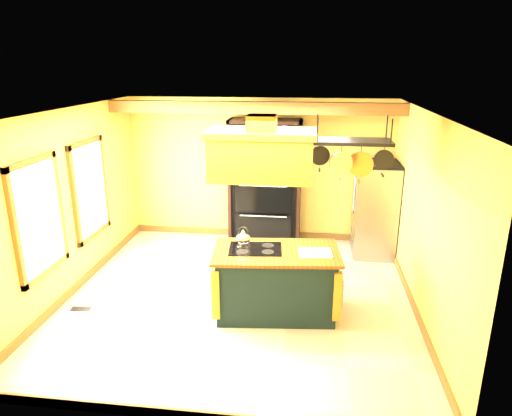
% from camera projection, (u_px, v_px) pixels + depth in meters
% --- Properties ---
extents(floor, '(5.00, 5.00, 0.00)m').
position_uv_depth(floor, '(239.00, 296.00, 6.76)').
color(floor, beige).
rests_on(floor, ground).
extents(ceiling, '(5.00, 5.00, 0.00)m').
position_uv_depth(ceiling, '(237.00, 111.00, 5.93)').
color(ceiling, white).
rests_on(ceiling, wall_back).
extents(wall_back, '(5.00, 0.02, 2.70)m').
position_uv_depth(wall_back, '(259.00, 170.00, 8.71)').
color(wall_back, '#E1A952').
rests_on(wall_back, floor).
extents(wall_front, '(5.00, 0.02, 2.70)m').
position_uv_depth(wall_front, '(192.00, 297.00, 3.98)').
color(wall_front, '#E1A952').
rests_on(wall_front, floor).
extents(wall_left, '(0.02, 5.00, 2.70)m').
position_uv_depth(wall_left, '(69.00, 203.00, 6.64)').
color(wall_left, '#E1A952').
rests_on(wall_left, floor).
extents(wall_right, '(0.02, 5.00, 2.70)m').
position_uv_depth(wall_right, '(424.00, 217.00, 6.05)').
color(wall_right, '#E1A952').
rests_on(wall_right, floor).
extents(ceiling_beam, '(5.00, 0.15, 0.20)m').
position_uv_depth(ceiling_beam, '(254.00, 108.00, 7.57)').
color(ceiling_beam, olive).
rests_on(ceiling_beam, ceiling).
extents(window_near, '(0.06, 1.06, 1.56)m').
position_uv_depth(window_near, '(39.00, 218.00, 5.86)').
color(window_near, olive).
rests_on(window_near, wall_left).
extents(window_far, '(0.06, 1.06, 1.56)m').
position_uv_depth(window_far, '(90.00, 189.00, 7.19)').
color(window_far, olive).
rests_on(window_far, wall_left).
extents(kitchen_island, '(1.76, 1.09, 1.11)m').
position_uv_depth(kitchen_island, '(276.00, 281.00, 6.20)').
color(kitchen_island, black).
rests_on(kitchen_island, floor).
extents(range_hood, '(1.35, 0.76, 0.80)m').
position_uv_depth(range_hood, '(262.00, 153.00, 5.68)').
color(range_hood, '#AB792A').
rests_on(range_hood, ceiling).
extents(pot_rack, '(1.00, 0.47, 0.76)m').
position_uv_depth(pot_rack, '(352.00, 149.00, 5.53)').
color(pot_rack, black).
rests_on(pot_rack, ceiling).
extents(refrigerator, '(0.71, 0.84, 1.64)m').
position_uv_depth(refrigerator, '(374.00, 212.00, 8.06)').
color(refrigerator, '#94959C').
rests_on(refrigerator, floor).
extents(hutch, '(1.32, 0.60, 2.34)m').
position_uv_depth(hutch, '(265.00, 196.00, 8.59)').
color(hutch, black).
rests_on(hutch, floor).
extents(floor_register, '(0.29, 0.16, 0.01)m').
position_uv_depth(floor_register, '(81.00, 309.00, 6.41)').
color(floor_register, black).
rests_on(floor_register, floor).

